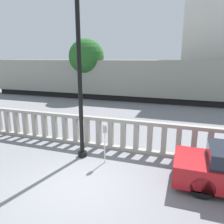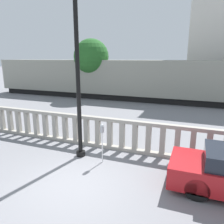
# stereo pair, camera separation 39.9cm
# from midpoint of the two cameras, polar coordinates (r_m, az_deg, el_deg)

# --- Properties ---
(ground_plane) EXTENTS (160.00, 160.00, 0.00)m
(ground_plane) POSITION_cam_midpoint_polar(r_m,az_deg,el_deg) (7.23, -10.46, -18.36)
(ground_plane) COLOR slate
(balustrade) EXTENTS (13.29, 0.24, 1.36)m
(balustrade) POSITION_cam_midpoint_polar(r_m,az_deg,el_deg) (9.41, -1.55, -5.63)
(balustrade) COLOR #9E998E
(balustrade) RESTS_ON ground
(lamppost) EXTENTS (0.42, 0.42, 6.96)m
(lamppost) POSITION_cam_midpoint_polar(r_m,az_deg,el_deg) (8.18, -10.10, 14.95)
(lamppost) COLOR black
(lamppost) RESTS_ON ground
(parking_meter) EXTENTS (0.15, 0.15, 1.52)m
(parking_meter) POSITION_cam_midpoint_polar(r_m,az_deg,el_deg) (8.00, -3.36, -5.38)
(parking_meter) COLOR silver
(parking_meter) RESTS_ON ground
(train_near) EXTENTS (27.14, 3.10, 4.24)m
(train_near) POSITION_cam_midpoint_polar(r_m,az_deg,el_deg) (20.81, 2.11, 8.64)
(train_near) COLOR black
(train_near) RESTS_ON ground
(tree_left) EXTENTS (3.28, 3.28, 5.58)m
(tree_left) POSITION_cam_midpoint_polar(r_m,az_deg,el_deg) (21.15, -7.25, 14.09)
(tree_left) COLOR brown
(tree_left) RESTS_ON ground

